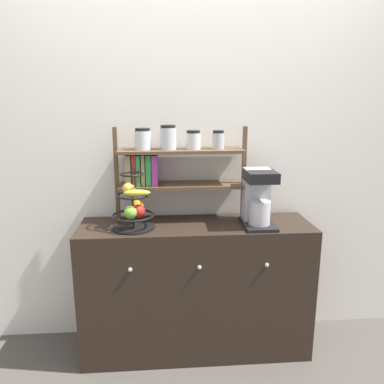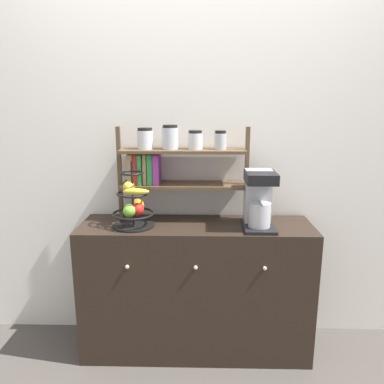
% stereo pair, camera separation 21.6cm
% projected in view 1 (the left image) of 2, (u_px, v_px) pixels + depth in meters
% --- Properties ---
extents(ground_plane, '(12.00, 12.00, 0.00)m').
position_uv_depth(ground_plane, '(199.00, 367.00, 2.21)').
color(ground_plane, '#47423D').
extents(wall_back, '(7.00, 0.05, 2.60)m').
position_uv_depth(wall_back, '(193.00, 139.00, 2.33)').
color(wall_back, silver).
rests_on(wall_back, ground_plane).
extents(sideboard, '(1.37, 0.41, 0.82)m').
position_uv_depth(sideboard, '(196.00, 288.00, 2.31)').
color(sideboard, black).
rests_on(sideboard, ground_plane).
extents(coffee_maker, '(0.18, 0.26, 0.33)m').
position_uv_depth(coffee_maker, '(258.00, 197.00, 2.17)').
color(coffee_maker, black).
rests_on(coffee_maker, sideboard).
extents(fruit_stand, '(0.24, 0.24, 0.38)m').
position_uv_depth(fruit_stand, '(134.00, 207.00, 2.11)').
color(fruit_stand, black).
rests_on(fruit_stand, sideboard).
extents(shelf_hutch, '(0.79, 0.20, 0.57)m').
position_uv_depth(shelf_hutch, '(167.00, 161.00, 2.22)').
color(shelf_hutch, brown).
rests_on(shelf_hutch, sideboard).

